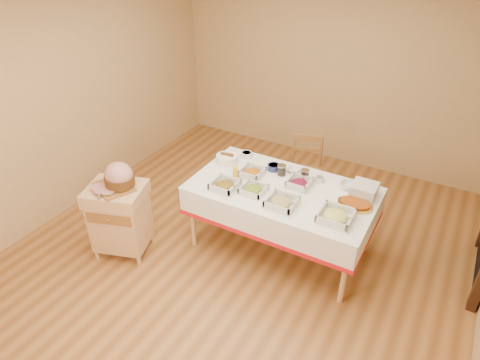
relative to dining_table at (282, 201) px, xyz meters
name	(u,v)px	position (x,y,z in m)	size (l,w,h in m)	color
room_shell	(242,145)	(-0.30, -0.30, 0.70)	(5.00, 5.00, 5.00)	#9B622F
dining_table	(282,201)	(0.00, 0.00, 0.00)	(1.82, 1.02, 0.76)	tan
butcher_cart	(120,216)	(-1.42, -0.85, -0.15)	(0.67, 0.62, 0.79)	tan
dining_chair	(305,171)	(-0.12, 0.94, -0.16)	(0.48, 0.47, 0.85)	olive
ham_on_board	(118,178)	(-1.38, -0.82, 0.30)	(0.41, 0.39, 0.27)	olive
serving_dish_a	(225,185)	(-0.50, -0.28, 0.20)	(0.25, 0.25, 0.11)	silver
serving_dish_b	(254,189)	(-0.22, -0.21, 0.19)	(0.23, 0.23, 0.09)	silver
serving_dish_c	(282,202)	(0.11, -0.27, 0.20)	(0.27, 0.27, 0.11)	silver
serving_dish_d	(336,216)	(0.62, -0.23, 0.20)	(0.29, 0.29, 0.11)	silver
serving_dish_e	(252,172)	(-0.38, 0.06, 0.20)	(0.24, 0.23, 0.11)	silver
serving_dish_f	(299,183)	(0.12, 0.12, 0.20)	(0.23, 0.22, 0.11)	silver
small_bowl_left	(247,154)	(-0.62, 0.38, 0.19)	(0.12, 0.12, 0.06)	silver
small_bowl_mid	(274,167)	(-0.24, 0.28, 0.19)	(0.14, 0.14, 0.06)	navy
small_bowl_right	(319,179)	(0.27, 0.30, 0.19)	(0.10, 0.10, 0.05)	silver
bowl_white_imported	(293,170)	(-0.04, 0.35, 0.18)	(0.14, 0.14, 0.03)	silver
bowl_small_imported	(349,186)	(0.57, 0.32, 0.19)	(0.17, 0.17, 0.05)	silver
preserve_jar_left	(282,171)	(-0.12, 0.22, 0.21)	(0.09, 0.09, 0.12)	silver
preserve_jar_right	(305,175)	(0.13, 0.25, 0.21)	(0.09, 0.09, 0.12)	silver
mustard_bottle	(235,172)	(-0.51, -0.07, 0.23)	(0.05, 0.05, 0.16)	yellow
bread_basket	(227,159)	(-0.75, 0.17, 0.21)	(0.24, 0.24, 0.11)	white
plate_stack	(364,190)	(0.73, 0.26, 0.23)	(0.24, 0.24, 0.13)	silver
brass_platter	(355,204)	(0.71, 0.05, 0.18)	(0.33, 0.24, 0.04)	gold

